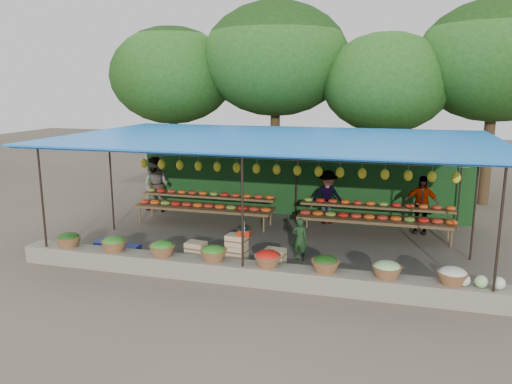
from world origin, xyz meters
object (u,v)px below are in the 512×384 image
(crate_counter, at_px, (235,254))
(vendor_seated, at_px, (300,239))
(weighing_scale, at_px, (244,232))
(blue_crate_back, at_px, (107,247))
(blue_crate_front, at_px, (127,252))

(crate_counter, height_order, vendor_seated, vendor_seated)
(crate_counter, bearing_deg, weighing_scale, -0.00)
(vendor_seated, distance_m, blue_crate_back, 4.77)
(blue_crate_front, xyz_separation_m, blue_crate_back, (-0.69, 0.23, -0.00))
(crate_counter, relative_size, blue_crate_front, 4.22)
(weighing_scale, xyz_separation_m, blue_crate_back, (-3.57, 0.03, -0.68))
(crate_counter, xyz_separation_m, vendor_seated, (1.33, 0.85, 0.21))
(vendor_seated, relative_size, blue_crate_back, 1.86)
(weighing_scale, bearing_deg, blue_crate_front, -176.02)
(weighing_scale, height_order, vendor_seated, weighing_scale)
(blue_crate_front, bearing_deg, weighing_scale, 1.03)
(crate_counter, height_order, blue_crate_back, crate_counter)
(weighing_scale, height_order, blue_crate_back, weighing_scale)
(crate_counter, bearing_deg, vendor_seated, 32.44)
(blue_crate_front, distance_m, blue_crate_back, 0.73)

